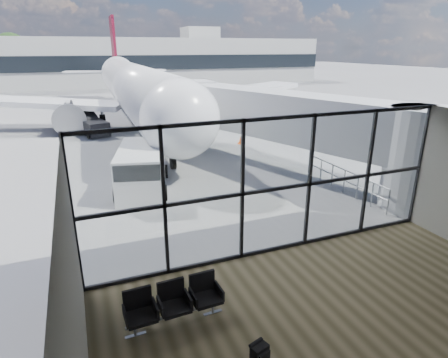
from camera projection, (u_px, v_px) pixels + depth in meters
ground at (121, 101)px, 47.55m from camera, size 220.00×220.00×0.00m
lounge_shell at (397, 248)px, 7.41m from camera, size 12.02×8.01×4.51m
glass_curtain_wall at (277, 187)px, 11.75m from camera, size 12.10×0.12×4.50m
jet_bridge at (293, 121)px, 19.49m from camera, size 8.00×16.50×4.33m
apron_railing at (344, 178)px, 17.28m from camera, size 0.06×5.46×1.11m
far_terminal at (99, 61)px, 65.20m from camera, size 80.00×12.20×11.00m
tree_5 at (12, 51)px, 68.41m from camera, size 6.27×6.27×9.03m
seating_row at (173, 301)px, 9.09m from camera, size 2.40×0.75×1.06m
backpack at (260, 355)px, 7.88m from camera, size 0.42×0.42×0.55m
airliner at (134, 87)px, 33.20m from camera, size 33.96×39.30×10.12m
service_van at (142, 169)px, 17.41m from camera, size 3.12×5.02×2.03m
belt_loader at (93, 126)px, 28.89m from camera, size 2.46×4.44×1.94m
traffic_cone_a at (191, 142)px, 25.58m from camera, size 0.39×0.39×0.55m
traffic_cone_b at (140, 146)px, 24.53m from camera, size 0.48×0.48×0.68m
traffic_cone_c at (241, 140)px, 26.27m from camera, size 0.43×0.43×0.61m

